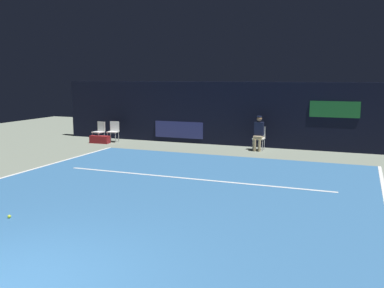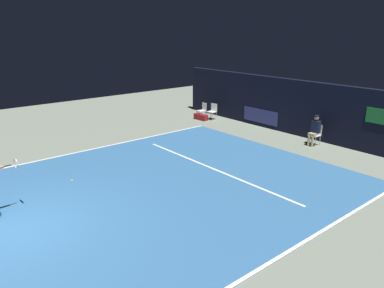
{
  "view_description": "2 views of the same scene",
  "coord_description": "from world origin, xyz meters",
  "views": [
    {
      "loc": [
        4.28,
        -4.0,
        2.81
      ],
      "look_at": [
        0.26,
        6.2,
        1.08
      ],
      "focal_mm": 40.14,
      "sensor_mm": 36.0,
      "label": 1
    },
    {
      "loc": [
        9.15,
        -1.86,
        4.89
      ],
      "look_at": [
        -0.24,
        5.93,
        1.06
      ],
      "focal_mm": 34.57,
      "sensor_mm": 36.0,
      "label": 2
    }
  ],
  "objects": [
    {
      "name": "back_wall",
      "position": [
        -0.0,
        12.93,
        1.3
      ],
      "size": [
        16.84,
        0.33,
        2.6
      ],
      "color": "black",
      "rests_on": "ground"
    },
    {
      "name": "court_surface",
      "position": [
        0.0,
        4.72,
        0.01
      ],
      "size": [
        9.95,
        11.45,
        0.01
      ],
      "primitive_type": "cube",
      "color": "#336699",
      "rests_on": "ground"
    },
    {
      "name": "courtside_chair_far",
      "position": [
        -5.66,
        11.92,
        0.5
      ],
      "size": [
        0.49,
        0.47,
        0.88
      ],
      "color": "white",
      "rests_on": "ground"
    },
    {
      "name": "line_sideline_left",
      "position": [
        4.93,
        4.72,
        0.01
      ],
      "size": [
        0.1,
        11.45,
        0.01
      ],
      "primitive_type": "cube",
      "color": "white",
      "rests_on": "court_surface"
    },
    {
      "name": "line_judge_on_chair",
      "position": [
        0.69,
        12.05,
        0.69
      ],
      "size": [
        0.44,
        0.53,
        1.32
      ],
      "color": "white",
      "rests_on": "ground"
    },
    {
      "name": "equipment_bag",
      "position": [
        -6.0,
        11.35,
        0.16
      ],
      "size": [
        0.86,
        0.37,
        0.32
      ],
      "primitive_type": "cube",
      "rotation": [
        0.0,
        0.0,
        0.05
      ],
      "color": "maroon",
      "rests_on": "ground"
    },
    {
      "name": "line_sideline_right",
      "position": [
        -4.93,
        4.72,
        0.01
      ],
      "size": [
        0.1,
        11.45,
        0.01
      ],
      "primitive_type": "cube",
      "color": "white",
      "rests_on": "court_surface"
    },
    {
      "name": "line_service",
      "position": [
        0.0,
        6.73,
        0.01
      ],
      "size": [
        7.76,
        0.1,
        0.01
      ],
      "primitive_type": "cube",
      "color": "white",
      "rests_on": "court_surface"
    },
    {
      "name": "courtside_chair_near",
      "position": [
        -6.19,
        11.63,
        0.5
      ],
      "size": [
        0.5,
        0.48,
        0.88
      ],
      "color": "white",
      "rests_on": "ground"
    },
    {
      "name": "ground_plane",
      "position": [
        0.0,
        4.72,
        0.0
      ],
      "size": [
        32.15,
        32.15,
        0.0
      ],
      "primitive_type": "plane",
      "color": "gray"
    },
    {
      "name": "tennis_ball",
      "position": [
        -2.13,
        2.31,
        0.05
      ],
      "size": [
        0.07,
        0.07,
        0.07
      ],
      "primitive_type": "sphere",
      "color": "#CCE033",
      "rests_on": "court_surface"
    }
  ]
}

